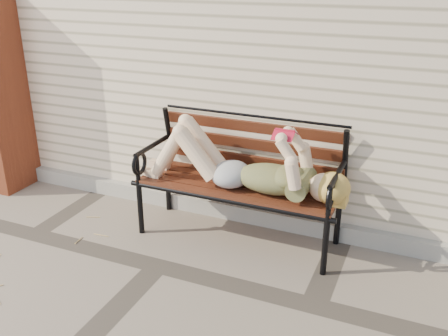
% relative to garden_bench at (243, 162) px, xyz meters
% --- Properties ---
extents(ground, '(80.00, 80.00, 0.00)m').
position_rel_garden_bench_xyz_m(ground, '(-0.41, -0.77, -0.67)').
color(ground, '#75665A').
rests_on(ground, ground).
extents(house_wall, '(8.00, 4.00, 3.00)m').
position_rel_garden_bench_xyz_m(house_wall, '(-0.41, 2.23, 0.83)').
color(house_wall, beige).
rests_on(house_wall, ground).
extents(foundation_strip, '(8.00, 0.10, 0.15)m').
position_rel_garden_bench_xyz_m(foundation_strip, '(-0.41, 0.20, -0.59)').
color(foundation_strip, '#9A968B').
rests_on(foundation_strip, ground).
extents(garden_bench, '(1.84, 0.73, 1.19)m').
position_rel_garden_bench_xyz_m(garden_bench, '(0.00, 0.00, 0.00)').
color(garden_bench, black).
rests_on(garden_bench, ground).
extents(reading_woman, '(1.74, 0.39, 0.55)m').
position_rel_garden_bench_xyz_m(reading_woman, '(0.02, -0.15, 0.04)').
color(reading_woman, '#09293F').
rests_on(reading_woman, ground).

